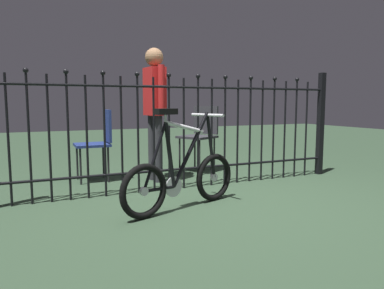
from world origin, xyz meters
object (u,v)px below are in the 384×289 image
(chair_navy, at_px, (99,138))
(chair_charcoal, at_px, (201,131))
(bicycle, at_px, (182,176))
(person_visitor, at_px, (155,103))

(chair_navy, distance_m, chair_charcoal, 1.39)
(bicycle, height_order, person_visitor, person_visitor)
(chair_navy, relative_size, person_visitor, 0.54)
(chair_navy, height_order, person_visitor, person_visitor)
(bicycle, bearing_deg, person_visitor, 82.17)
(chair_charcoal, height_order, person_visitor, person_visitor)
(chair_navy, bearing_deg, person_visitor, -26.45)
(chair_charcoal, bearing_deg, chair_navy, -178.85)
(chair_navy, relative_size, chair_charcoal, 0.96)
(chair_charcoal, distance_m, person_visitor, 0.93)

